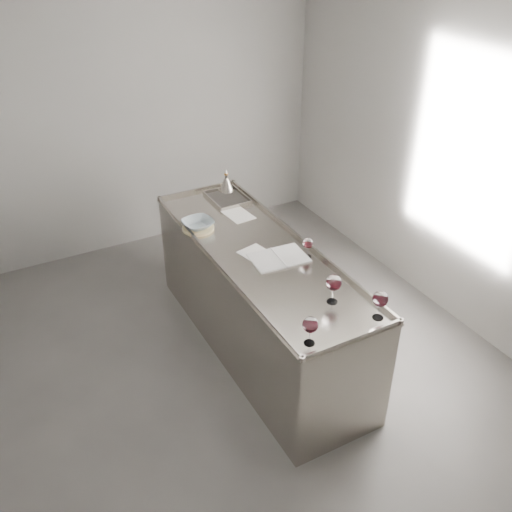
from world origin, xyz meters
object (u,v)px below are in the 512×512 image
counter (259,300)px  ceramic_bowl (198,224)px  wine_funnel (227,184)px  wine_glass_small (308,244)px  wine_glass_middle (334,283)px  wine_glass_right (380,300)px  wine_glass_left (310,325)px  notebook (279,258)px

counter → ceramic_bowl: size_ratio=9.93×
wine_funnel → wine_glass_small: bearing=-88.8°
counter → wine_glass_middle: (0.12, -0.80, 0.62)m
wine_glass_right → wine_glass_small: 0.83m
wine_glass_left → wine_funnel: size_ratio=0.90×
wine_glass_left → ceramic_bowl: 1.61m
wine_glass_left → notebook: wine_glass_left is taller
wine_glass_right → ceramic_bowl: bearing=108.8°
ceramic_bowl → wine_glass_small: bearing=-54.7°
counter → wine_glass_right: size_ratio=12.11×
notebook → wine_funnel: 1.26m
wine_glass_middle → wine_funnel: size_ratio=0.97×
ceramic_bowl → wine_glass_right: bearing=-71.2°
wine_glass_small → wine_glass_right: bearing=-90.0°
wine_glass_middle → ceramic_bowl: 1.39m
wine_glass_left → wine_glass_small: bearing=58.0°
ceramic_bowl → wine_glass_middle: bearing=-73.7°
wine_funnel → notebook: bearing=-97.9°
notebook → wine_glass_right: bearing=-73.1°
wine_glass_left → counter: bearing=77.2°
ceramic_bowl → wine_funnel: bearing=46.4°
counter → wine_funnel: wine_funnel is taller
ceramic_bowl → wine_funnel: size_ratio=1.14×
wine_glass_small → notebook: (-0.20, 0.08, -0.11)m
counter → wine_glass_small: bearing=-41.9°
wine_glass_right → ceramic_bowl: 1.71m
counter → wine_glass_small: wine_glass_small is taller
wine_glass_small → ceramic_bowl: 0.95m
wine_glass_small → wine_funnel: bearing=91.2°
wine_glass_middle → wine_glass_small: 0.58m
wine_glass_left → wine_glass_small: size_ratio=1.21×
counter → wine_glass_left: bearing=-102.8°
notebook → wine_glass_small: bearing=-17.3°
counter → wine_glass_right: wine_glass_right is taller
wine_glass_left → wine_funnel: bearing=77.1°
wine_glass_left → wine_glass_middle: 0.46m
wine_glass_left → ceramic_bowl: bearing=91.0°
counter → wine_funnel: (0.25, 1.08, 0.53)m
counter → wine_funnel: size_ratio=11.32×
wine_glass_right → wine_funnel: 2.16m
wine_glass_left → wine_glass_middle: (0.36, 0.28, 0.01)m
wine_funnel → wine_glass_right: bearing=-89.3°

